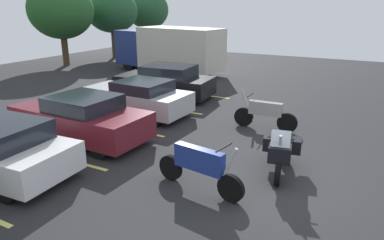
% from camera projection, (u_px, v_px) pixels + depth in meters
% --- Properties ---
extents(ground, '(44.00, 44.00, 0.10)m').
position_uv_depth(ground, '(275.00, 180.00, 8.86)').
color(ground, '#262628').
extents(motorcycle_touring, '(2.12, 1.02, 1.35)m').
position_uv_depth(motorcycle_touring, '(281.00, 150.00, 8.95)').
color(motorcycle_touring, black).
rests_on(motorcycle_touring, ground).
extents(motorcycle_second, '(0.62, 2.19, 1.33)m').
position_uv_depth(motorcycle_second, '(265.00, 114.00, 12.15)').
color(motorcycle_second, black).
rests_on(motorcycle_second, ground).
extents(motorcycle_third, '(0.66, 2.33, 1.28)m').
position_uv_depth(motorcycle_third, '(200.00, 166.00, 8.11)').
color(motorcycle_third, black).
rests_on(motorcycle_third, ground).
extents(parking_stripes, '(16.86, 4.85, 0.01)m').
position_uv_depth(parking_stripes, '(42.00, 153.00, 10.34)').
color(parking_stripes, '#EAE066').
rests_on(parking_stripes, ground).
extents(car_maroon, '(2.04, 4.56, 1.45)m').
position_uv_depth(car_maroon, '(81.00, 118.00, 11.16)').
color(car_maroon, maroon).
rests_on(car_maroon, ground).
extents(car_silver, '(2.02, 4.36, 1.37)m').
position_uv_depth(car_silver, '(137.00, 98.00, 13.76)').
color(car_silver, '#B7B7BC').
rests_on(car_silver, ground).
extents(car_black, '(2.26, 4.49, 1.49)m').
position_uv_depth(car_black, '(166.00, 82.00, 16.29)').
color(car_black, black).
rests_on(car_black, ground).
extents(box_truck, '(3.25, 7.37, 2.77)m').
position_uv_depth(box_truck, '(169.00, 48.00, 22.00)').
color(box_truck, navy).
rests_on(box_truck, ground).
extents(tree_center, '(3.64, 3.64, 5.26)m').
position_uv_depth(tree_center, '(148.00, 10.00, 31.41)').
color(tree_center, '#4C3823').
rests_on(tree_center, ground).
extents(tree_rear, '(4.33, 4.33, 5.64)m').
position_uv_depth(tree_rear, '(61.00, 10.00, 23.96)').
color(tree_rear, '#4C3823').
rests_on(tree_rear, ground).
extents(tree_far_right, '(3.95, 3.95, 5.18)m').
position_uv_depth(tree_far_right, '(112.00, 11.00, 27.68)').
color(tree_far_right, '#4C3823').
rests_on(tree_far_right, ground).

